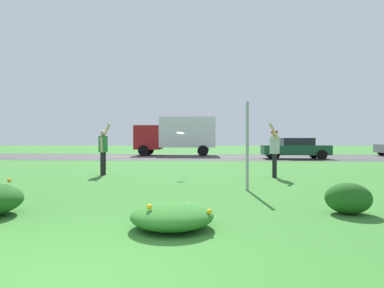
{
  "coord_description": "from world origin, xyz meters",
  "views": [
    {
      "loc": [
        1.46,
        -2.87,
        1.34
      ],
      "look_at": [
        0.74,
        8.55,
        1.19
      ],
      "focal_mm": 31.2,
      "sensor_mm": 36.0,
      "label": 1
    }
  ],
  "objects_px": {
    "box_truck_red": "(177,134)",
    "person_thrower_green_shirt": "(103,148)",
    "person_catcher_red_cap_gray_shirt": "(274,149)",
    "car_dark_green_center_left": "(295,148)",
    "sign_post_near_path": "(247,146)",
    "frisbee_pale_blue": "(180,133)"
  },
  "relations": [
    {
      "from": "box_truck_red",
      "to": "person_thrower_green_shirt",
      "type": "bearing_deg",
      "value": -94.15
    },
    {
      "from": "person_catcher_red_cap_gray_shirt",
      "to": "car_dark_green_center_left",
      "type": "xyz_separation_m",
      "value": [
        3.57,
        11.69,
        -0.27
      ]
    },
    {
      "from": "person_thrower_green_shirt",
      "to": "car_dark_green_center_left",
      "type": "bearing_deg",
      "value": 48.77
    },
    {
      "from": "person_catcher_red_cap_gray_shirt",
      "to": "box_truck_red",
      "type": "bearing_deg",
      "value": 107.78
    },
    {
      "from": "person_catcher_red_cap_gray_shirt",
      "to": "car_dark_green_center_left",
      "type": "distance_m",
      "value": 12.23
    },
    {
      "from": "sign_post_near_path",
      "to": "frisbee_pale_blue",
      "type": "xyz_separation_m",
      "value": [
        -2.09,
        3.26,
        0.4
      ]
    },
    {
      "from": "sign_post_near_path",
      "to": "car_dark_green_center_left",
      "type": "bearing_deg",
      "value": 71.85
    },
    {
      "from": "sign_post_near_path",
      "to": "person_catcher_red_cap_gray_shirt",
      "type": "xyz_separation_m",
      "value": [
        1.26,
        3.02,
        -0.15
      ]
    },
    {
      "from": "person_thrower_green_shirt",
      "to": "person_catcher_red_cap_gray_shirt",
      "type": "distance_m",
      "value": 6.3
    },
    {
      "from": "sign_post_near_path",
      "to": "box_truck_red",
      "type": "distance_m",
      "value": 19.5
    },
    {
      "from": "person_thrower_green_shirt",
      "to": "frisbee_pale_blue",
      "type": "relative_size",
      "value": 6.91
    },
    {
      "from": "box_truck_red",
      "to": "frisbee_pale_blue",
      "type": "bearing_deg",
      "value": -83.48
    },
    {
      "from": "frisbee_pale_blue",
      "to": "car_dark_green_center_left",
      "type": "distance_m",
      "value": 13.4
    },
    {
      "from": "person_thrower_green_shirt",
      "to": "frisbee_pale_blue",
      "type": "height_order",
      "value": "person_thrower_green_shirt"
    },
    {
      "from": "frisbee_pale_blue",
      "to": "box_truck_red",
      "type": "xyz_separation_m",
      "value": [
        -1.81,
        15.84,
        0.24
      ]
    },
    {
      "from": "person_catcher_red_cap_gray_shirt",
      "to": "person_thrower_green_shirt",
      "type": "bearing_deg",
      "value": 175.97
    },
    {
      "from": "box_truck_red",
      "to": "person_catcher_red_cap_gray_shirt",
      "type": "bearing_deg",
      "value": -72.22
    },
    {
      "from": "person_thrower_green_shirt",
      "to": "car_dark_green_center_left",
      "type": "height_order",
      "value": "person_thrower_green_shirt"
    },
    {
      "from": "sign_post_near_path",
      "to": "frisbee_pale_blue",
      "type": "distance_m",
      "value": 3.89
    },
    {
      "from": "person_thrower_green_shirt",
      "to": "person_catcher_red_cap_gray_shirt",
      "type": "relative_size",
      "value": 1.03
    },
    {
      "from": "person_thrower_green_shirt",
      "to": "person_catcher_red_cap_gray_shirt",
      "type": "bearing_deg",
      "value": -4.03
    },
    {
      "from": "person_catcher_red_cap_gray_shirt",
      "to": "frisbee_pale_blue",
      "type": "relative_size",
      "value": 6.74
    }
  ]
}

